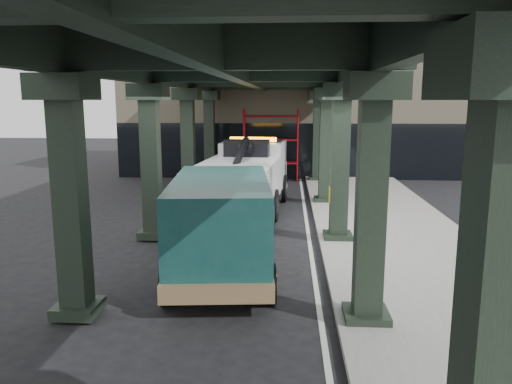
% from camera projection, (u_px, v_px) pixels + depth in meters
% --- Properties ---
extents(ground, '(90.00, 90.00, 0.00)m').
position_uv_depth(ground, '(252.00, 260.00, 14.24)').
color(ground, black).
rests_on(ground, ground).
extents(sidewalk, '(5.00, 40.00, 0.15)m').
position_uv_depth(sidewalk, '(397.00, 241.00, 15.91)').
color(sidewalk, gray).
rests_on(sidewalk, ground).
extents(lane_stripe, '(0.12, 38.00, 0.01)m').
position_uv_depth(lane_stripe, '(309.00, 241.00, 16.10)').
color(lane_stripe, silver).
rests_on(lane_stripe, ground).
extents(viaduct, '(7.40, 32.00, 6.40)m').
position_uv_depth(viaduct, '(244.00, 68.00, 15.24)').
color(viaduct, black).
rests_on(viaduct, ground).
extents(building, '(22.00, 10.00, 8.00)m').
position_uv_depth(building, '(304.00, 108.00, 33.02)').
color(building, '#C6B793').
rests_on(building, ground).
extents(scaffolding, '(3.08, 0.88, 4.00)m').
position_uv_depth(scaffolding, '(271.00, 143.00, 28.23)').
color(scaffolding, '#AA0D19').
rests_on(scaffolding, ground).
extents(tow_truck, '(3.40, 9.56, 3.08)m').
position_uv_depth(tow_truck, '(245.00, 177.00, 19.77)').
color(tow_truck, black).
rests_on(tow_truck, ground).
extents(towed_van, '(3.06, 6.56, 2.58)m').
position_uv_depth(towed_van, '(221.00, 222.00, 12.89)').
color(towed_van, '#12413F').
rests_on(towed_van, ground).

